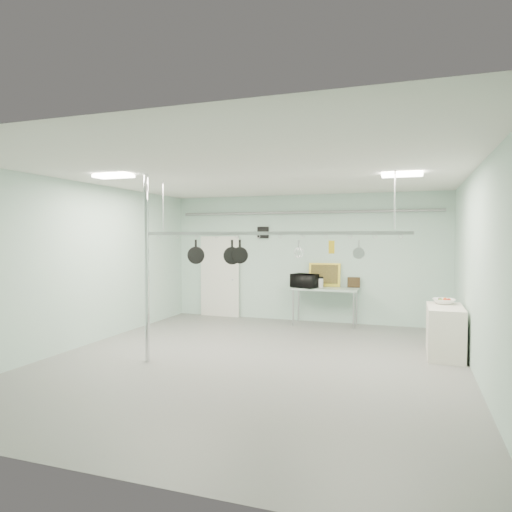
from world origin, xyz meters
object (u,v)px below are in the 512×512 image
(chrome_pole, at_px, (147,268))
(microwave, at_px, (305,281))
(skillet_left, at_px, (196,252))
(skillet_mid, at_px, (232,252))
(prep_table, at_px, (325,291))
(coffee_canister, at_px, (320,283))
(skillet_right, at_px, (240,251))
(pot_rack, at_px, (269,232))
(fruit_bowl, at_px, (444,301))
(side_cabinet, at_px, (445,331))

(chrome_pole, height_order, microwave, chrome_pole)
(skillet_left, bearing_deg, skillet_mid, -11.87)
(prep_table, distance_m, coffee_canister, 0.22)
(chrome_pole, distance_m, skillet_right, 1.65)
(pot_rack, bearing_deg, prep_table, 83.09)
(chrome_pole, bearing_deg, microwave, 65.96)
(chrome_pole, distance_m, skillet_left, 1.05)
(skillet_right, bearing_deg, pot_rack, -11.26)
(fruit_bowl, relative_size, skillet_right, 0.95)
(side_cabinet, height_order, skillet_left, skillet_left)
(prep_table, xyz_separation_m, coffee_canister, (-0.13, 0.00, 0.19))
(chrome_pole, distance_m, fruit_bowl, 5.40)
(chrome_pole, bearing_deg, skillet_right, 33.66)
(pot_rack, bearing_deg, fruit_bowl, 25.42)
(chrome_pole, relative_size, skillet_mid, 7.30)
(prep_table, height_order, microwave, microwave)
(pot_rack, relative_size, coffee_canister, 21.22)
(microwave, height_order, skillet_mid, skillet_mid)
(skillet_left, bearing_deg, prep_table, 49.26)
(coffee_canister, bearing_deg, fruit_bowl, -35.49)
(prep_table, bearing_deg, fruit_bowl, -36.78)
(microwave, height_order, skillet_left, skillet_left)
(skillet_mid, bearing_deg, pot_rack, -9.43)
(coffee_canister, xyz_separation_m, skillet_right, (-0.82, -3.30, 0.86))
(microwave, relative_size, skillet_right, 1.43)
(chrome_pole, height_order, skillet_mid, chrome_pole)
(microwave, xyz_separation_m, skillet_left, (-1.34, -3.19, 0.79))
(fruit_bowl, distance_m, skillet_mid, 4.01)
(chrome_pole, xyz_separation_m, pot_rack, (1.90, 0.90, 0.63))
(prep_table, xyz_separation_m, skillet_right, (-0.95, -3.30, 1.04))
(prep_table, xyz_separation_m, skillet_mid, (-1.10, -3.30, 1.03))
(microwave, bearing_deg, skillet_left, 88.50)
(prep_table, height_order, skillet_mid, skillet_mid)
(skillet_mid, distance_m, skillet_right, 0.15)
(prep_table, relative_size, side_cabinet, 1.33)
(coffee_canister, height_order, skillet_left, skillet_left)
(fruit_bowl, xyz_separation_m, skillet_right, (-3.49, -1.40, 0.93))
(skillet_left, bearing_deg, skillet_right, -11.87)
(skillet_left, distance_m, skillet_right, 0.87)
(fruit_bowl, distance_m, skillet_left, 4.67)
(skillet_right, bearing_deg, skillet_mid, 168.74)
(skillet_right, bearing_deg, microwave, 70.33)
(microwave, bearing_deg, skillet_right, 102.94)
(side_cabinet, bearing_deg, coffee_canister, 140.55)
(chrome_pole, xyz_separation_m, skillet_left, (0.48, 0.90, 0.26))
(coffee_canister, distance_m, skillet_right, 3.51)
(pot_rack, xyz_separation_m, microwave, (-0.08, 3.19, -1.16))
(chrome_pole, bearing_deg, pot_rack, 25.35)
(side_cabinet, height_order, skillet_right, skillet_right)
(prep_table, xyz_separation_m, fruit_bowl, (2.54, -1.90, 0.12))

